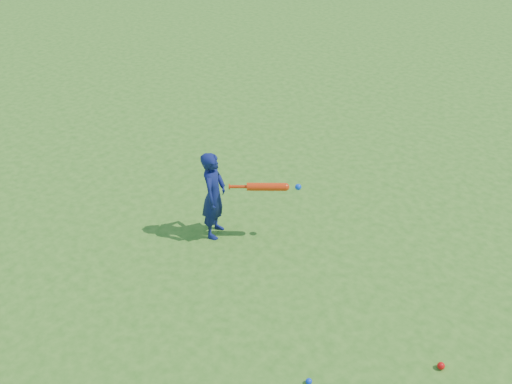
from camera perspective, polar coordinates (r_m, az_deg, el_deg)
ground at (r=7.10m, az=-5.30°, el=-4.08°), size 80.00×80.00×0.00m
child at (r=6.76m, az=-4.24°, el=-0.32°), size 0.41×0.48×1.13m
ground_ball_red at (r=5.81m, az=18.02°, el=-16.20°), size 0.07×0.07×0.07m
ground_ball_blue at (r=5.47m, az=5.31°, el=-18.34°), size 0.06×0.06×0.06m
bat_swing at (r=6.60m, az=1.35°, el=0.52°), size 0.70×0.55×0.10m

